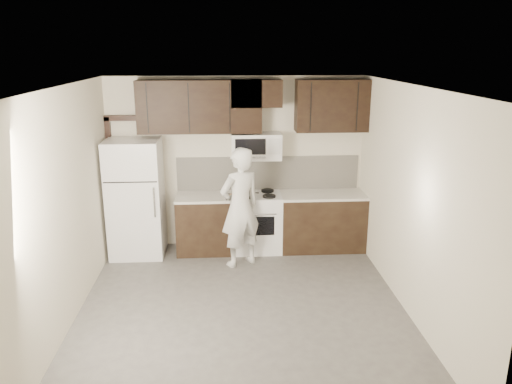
{
  "coord_description": "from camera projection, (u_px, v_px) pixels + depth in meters",
  "views": [
    {
      "loc": [
        -0.18,
        -5.48,
        3.1
      ],
      "look_at": [
        0.22,
        0.9,
        1.25
      ],
      "focal_mm": 35.0,
      "sensor_mm": 36.0,
      "label": 1
    }
  ],
  "objects": [
    {
      "name": "saucepan",
      "position": [
        246.0,
        194.0,
        7.57
      ],
      "size": [
        0.28,
        0.16,
        0.16
      ],
      "color": "silver",
      "rests_on": "stove"
    },
    {
      "name": "floor",
      "position": [
        242.0,
        311.0,
        6.12
      ],
      "size": [
        4.5,
        4.5,
        0.0
      ],
      "primitive_type": "plane",
      "color": "#4E4B49",
      "rests_on": "ground"
    },
    {
      "name": "pizza",
      "position": [
        238.0,
        195.0,
        7.61
      ],
      "size": [
        0.27,
        0.27,
        0.02
      ],
      "primitive_type": "cylinder",
      "rotation": [
        0.0,
        0.0,
        0.06
      ],
      "color": "beige",
      "rests_on": "baking_tray"
    },
    {
      "name": "upper_cabinets",
      "position": [
        250.0,
        105.0,
        7.49
      ],
      "size": [
        3.48,
        0.35,
        0.78
      ],
      "color": "black",
      "rests_on": "back_wall"
    },
    {
      "name": "door_trim",
      "position": [
        114.0,
        171.0,
        7.78
      ],
      "size": [
        0.5,
        0.08,
        2.12
      ],
      "color": "black",
      "rests_on": "floor"
    },
    {
      "name": "stove",
      "position": [
        257.0,
        222.0,
        7.87
      ],
      "size": [
        0.76,
        0.66,
        0.94
      ],
      "color": "white",
      "rests_on": "floor"
    },
    {
      "name": "refrigerator",
      "position": [
        136.0,
        198.0,
        7.59
      ],
      "size": [
        0.8,
        0.76,
        1.8
      ],
      "color": "white",
      "rests_on": "floor"
    },
    {
      "name": "microwave",
      "position": [
        256.0,
        146.0,
        7.65
      ],
      "size": [
        0.76,
        0.42,
        0.4
      ],
      "color": "white",
      "rests_on": "upper_cabinets"
    },
    {
      "name": "back_wall",
      "position": [
        237.0,
        163.0,
        7.9
      ],
      "size": [
        4.0,
        0.0,
        4.0
      ],
      "primitive_type": "plane",
      "rotation": [
        1.57,
        0.0,
        0.0
      ],
      "color": "beige",
      "rests_on": "ground"
    },
    {
      "name": "counter_run",
      "position": [
        276.0,
        222.0,
        7.89
      ],
      "size": [
        2.95,
        0.64,
        0.91
      ],
      "color": "black",
      "rests_on": "floor"
    },
    {
      "name": "backsplash",
      "position": [
        268.0,
        173.0,
        7.97
      ],
      "size": [
        2.9,
        0.02,
        0.54
      ],
      "primitive_type": "cube",
      "color": "beige",
      "rests_on": "counter_run"
    },
    {
      "name": "ceiling",
      "position": [
        241.0,
        87.0,
        5.37
      ],
      "size": [
        4.5,
        4.5,
        0.0
      ],
      "primitive_type": "plane",
      "rotation": [
        3.14,
        0.0,
        0.0
      ],
      "color": "white",
      "rests_on": "back_wall"
    },
    {
      "name": "baking_tray",
      "position": [
        238.0,
        196.0,
        7.62
      ],
      "size": [
        0.39,
        0.31,
        0.02
      ],
      "primitive_type": "cube",
      "rotation": [
        0.0,
        0.0,
        0.06
      ],
      "color": "black",
      "rests_on": "counter_run"
    },
    {
      "name": "person",
      "position": [
        240.0,
        208.0,
        7.2
      ],
      "size": [
        0.77,
        0.69,
        1.77
      ],
      "primitive_type": "imported",
      "rotation": [
        0.0,
        0.0,
        3.67
      ],
      "color": "silver",
      "rests_on": "floor"
    }
  ]
}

